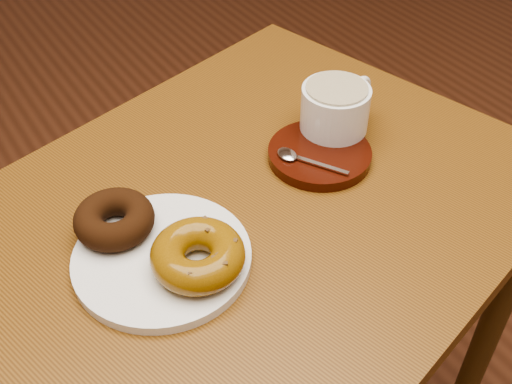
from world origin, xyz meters
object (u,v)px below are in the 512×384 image
cafe_table (244,270)px  saucer (320,154)px  donut_plate (162,258)px  coffee_cup (336,107)px

cafe_table → saucer: (0.15, 0.03, 0.13)m
saucer → donut_plate: bearing=-169.0°
saucer → coffee_cup: (0.05, 0.03, 0.04)m
donut_plate → saucer: (0.28, 0.05, 0.00)m
cafe_table → saucer: bearing=-3.5°
donut_plate → saucer: 0.28m
donut_plate → coffee_cup: size_ratio=1.65×
donut_plate → saucer: size_ratio=1.46×
coffee_cup → donut_plate: bearing=-177.7°
cafe_table → coffee_cup: size_ratio=7.27×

